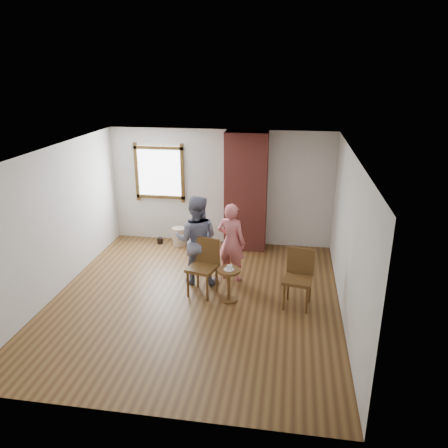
{
  "coord_description": "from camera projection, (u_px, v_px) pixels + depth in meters",
  "views": [
    {
      "loc": [
        1.56,
        -6.61,
        3.87
      ],
      "look_at": [
        0.39,
        0.8,
        1.15
      ],
      "focal_mm": 35.0,
      "sensor_mm": 36.0,
      "label": 1
    }
  ],
  "objects": [
    {
      "name": "dining_chair_right",
      "position": [
        299.0,
        275.0,
        7.36
      ],
      "size": [
        0.53,
        0.53,
        1.0
      ],
      "rotation": [
        0.0,
        0.0,
        -0.16
      ],
      "color": "brown",
      "rests_on": "ground"
    },
    {
      "name": "dining_chair_left",
      "position": [
        204.0,
        263.0,
        7.76
      ],
      "size": [
        0.58,
        0.58,
        1.01
      ],
      "rotation": [
        0.0,
        0.0,
        -0.26
      ],
      "color": "brown",
      "rests_on": "ground"
    },
    {
      "name": "stoneware_crock",
      "position": [
        179.0,
        236.0,
        9.98
      ],
      "size": [
        0.33,
        0.33,
        0.41
      ],
      "primitive_type": "cylinder",
      "rotation": [
        0.0,
        0.0,
        0.03
      ],
      "color": "tan",
      "rests_on": "ground"
    },
    {
      "name": "ground",
      "position": [
        195.0,
        299.0,
        7.69
      ],
      "size": [
        5.5,
        5.5,
        0.0
      ],
      "primitive_type": "plane",
      "color": "brown",
      "rests_on": "ground"
    },
    {
      "name": "man",
      "position": [
        196.0,
        240.0,
        8.07
      ],
      "size": [
        0.85,
        0.68,
        1.69
      ],
      "primitive_type": "imported",
      "rotation": [
        0.0,
        0.0,
        3.19
      ],
      "color": "#15183C",
      "rests_on": "ground"
    },
    {
      "name": "room_shell",
      "position": [
        197.0,
        191.0,
        7.64
      ],
      "size": [
        5.04,
        5.52,
        2.62
      ],
      "color": "silver",
      "rests_on": "ground"
    },
    {
      "name": "cake_slice",
      "position": [
        229.0,
        268.0,
        7.44
      ],
      "size": [
        0.08,
        0.07,
        0.06
      ],
      "primitive_type": "cube",
      "color": "white",
      "rests_on": "cake_plate"
    },
    {
      "name": "side_table",
      "position": [
        229.0,
        280.0,
        7.52
      ],
      "size": [
        0.4,
        0.4,
        0.6
      ],
      "color": "brown",
      "rests_on": "ground"
    },
    {
      "name": "dark_pot",
      "position": [
        160.0,
        241.0,
        10.1
      ],
      "size": [
        0.17,
        0.17,
        0.14
      ],
      "primitive_type": "cylinder",
      "rotation": [
        0.0,
        0.0,
        0.28
      ],
      "color": "black",
      "rests_on": "ground"
    },
    {
      "name": "person_pink",
      "position": [
        231.0,
        242.0,
        8.19
      ],
      "size": [
        0.64,
        0.51,
        1.52
      ],
      "primitive_type": "imported",
      "rotation": [
        0.0,
        0.0,
        2.85
      ],
      "color": "#DB6D70",
      "rests_on": "ground"
    },
    {
      "name": "cake_plate",
      "position": [
        229.0,
        269.0,
        7.45
      ],
      "size": [
        0.18,
        0.18,
        0.01
      ],
      "primitive_type": "cylinder",
      "color": "white",
      "rests_on": "side_table"
    },
    {
      "name": "brick_chimney",
      "position": [
        246.0,
        192.0,
        9.48
      ],
      "size": [
        0.9,
        0.5,
        2.6
      ],
      "primitive_type": "cube",
      "color": "#993F36",
      "rests_on": "ground"
    }
  ]
}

